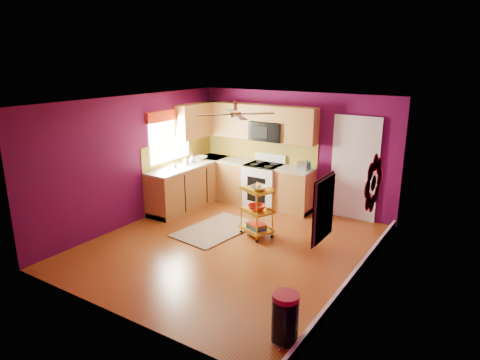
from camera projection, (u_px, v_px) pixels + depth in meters
The scene contains 18 objects.
ground at pixel (230, 246), 7.49m from camera, with size 5.00×5.00×0.00m, color maroon.
room_envelope at pixel (230, 155), 7.02m from camera, with size 4.54×5.04×2.52m.
lower_cabinets at pixel (225, 185), 9.54m from camera, with size 2.81×2.31×0.94m.
electric_range at pixel (264, 185), 9.40m from camera, with size 0.76×0.66×1.13m.
upper_cabinetry at pixel (237, 122), 9.39m from camera, with size 2.80×2.30×1.26m.
left_window at pixel (170, 128), 9.01m from camera, with size 0.08×1.35×1.08m.
panel_door at pixel (355, 170), 8.50m from camera, with size 0.95×0.11×2.15m.
right_wall_art at pixel (354, 194), 5.66m from camera, with size 0.04×2.74×1.04m.
ceiling_fan at pixel (235, 114), 7.02m from camera, with size 1.01×1.01×0.26m.
shag_rug at pixel (216, 229), 8.17m from camera, with size 0.97×1.59×0.02m, color black.
rolling_cart at pixel (257, 209), 7.76m from camera, with size 0.67×0.60×1.01m.
trash_can at pixel (285, 318), 4.91m from camera, with size 0.39×0.39×0.60m.
teal_kettle at pixel (307, 165), 8.84m from camera, with size 0.18×0.18×0.21m.
toaster at pixel (303, 166), 8.81m from camera, with size 0.22×0.15×0.18m, color beige.
soap_bottle_a at pixel (186, 160), 9.20m from camera, with size 0.09×0.09×0.20m, color #EA3F72.
soap_bottle_b at pixel (192, 159), 9.42m from camera, with size 0.14×0.14×0.18m, color white.
counter_dish at pixel (201, 158), 9.73m from camera, with size 0.28×0.28×0.07m, color white.
counter_cup at pixel (174, 166), 9.00m from camera, with size 0.11×0.11×0.09m, color white.
Camera 1 is at (3.86, -5.69, 3.18)m, focal length 32.00 mm.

